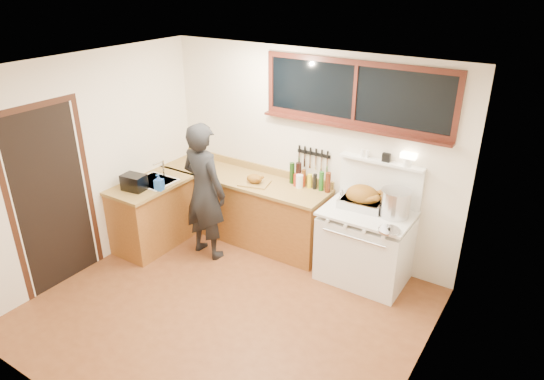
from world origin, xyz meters
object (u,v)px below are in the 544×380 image
Objects in this scene: roast_turkey at (363,198)px; cutting_board at (255,180)px; man at (204,191)px; vintage_stove at (365,244)px.

cutting_board is at bearing -173.67° from roast_turkey.
man is at bearing -159.86° from roast_turkey.
cutting_board is (0.41, 0.51, 0.06)m from man.
vintage_stove is 2.89× the size of roast_turkey.
vintage_stove is 0.89× the size of man.
vintage_stove is 2.08m from man.
roast_turkey is at bearing 20.14° from man.
cutting_board is (-1.53, -0.07, 0.49)m from vintage_stove.
man reaches higher than vintage_stove.
vintage_stove is 3.70× the size of cutting_board.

